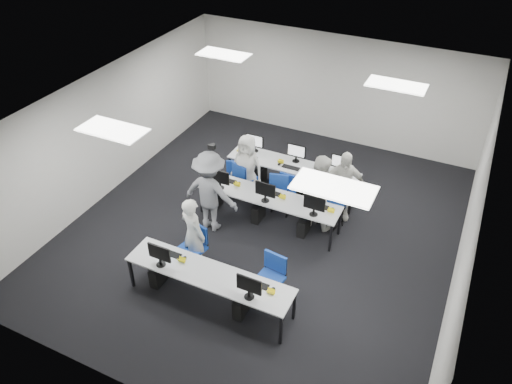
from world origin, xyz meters
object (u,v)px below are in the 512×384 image
at_px(photographer, 210,192).
at_px(chair_5, 245,184).
at_px(student_0, 193,234).
at_px(chair_2, 234,184).
at_px(chair_6, 280,193).
at_px(student_3, 342,186).
at_px(chair_3, 284,200).
at_px(student_1, 319,191).
at_px(chair_7, 334,208).
at_px(chair_1, 269,287).
at_px(chair_4, 332,212).
at_px(chair_0, 193,256).
at_px(desk_mid, 269,198).
at_px(desk_front, 209,276).
at_px(student_2, 247,167).

bearing_deg(photographer, chair_5, -95.79).
bearing_deg(student_0, chair_2, -60.37).
bearing_deg(chair_2, photographer, -105.63).
distance_m(chair_6, student_0, 2.78).
xyz_separation_m(chair_5, student_3, (2.31, 0.18, 0.55)).
bearing_deg(chair_3, chair_6, 138.73).
height_order(chair_5, photographer, photographer).
relative_size(student_1, student_3, 1.03).
relative_size(chair_2, chair_7, 0.84).
relative_size(chair_3, photographer, 0.46).
bearing_deg(chair_7, chair_3, 172.25).
relative_size(chair_7, student_3, 0.58).
distance_m(chair_1, student_1, 2.58).
distance_m(chair_4, photographer, 2.75).
bearing_deg(chair_3, chair_1, -67.97).
height_order(chair_4, chair_6, chair_6).
relative_size(chair_4, student_1, 0.53).
relative_size(chair_0, chair_6, 1.04).
xyz_separation_m(chair_2, chair_7, (2.49, 0.10, 0.05)).
height_order(desk_mid, chair_3, chair_3).
bearing_deg(chair_0, photographer, 115.78).
height_order(desk_mid, student_0, student_0).
height_order(desk_mid, student_3, student_3).
bearing_deg(chair_6, student_1, -30.33).
height_order(chair_3, chair_6, chair_6).
distance_m(desk_mid, student_1, 1.10).
xyz_separation_m(desk_front, chair_3, (0.12, 3.19, -0.40)).
height_order(chair_7, student_2, student_2).
bearing_deg(chair_7, desk_mid, -165.27).
height_order(desk_mid, chair_2, chair_2).
relative_size(chair_1, chair_4, 1.06).
bearing_deg(student_1, chair_3, 0.59).
relative_size(chair_6, student_3, 0.56).
bearing_deg(chair_4, student_0, -118.28).
distance_m(chair_1, chair_4, 2.70).
xyz_separation_m(chair_5, chair_6, (0.89, 0.03, 0.00)).
height_order(chair_6, student_2, student_2).
bearing_deg(chair_2, chair_4, -22.60).
xyz_separation_m(chair_5, student_2, (0.05, 0.02, 0.51)).
bearing_deg(chair_1, student_1, 96.59).
bearing_deg(student_0, chair_7, -108.17).
xyz_separation_m(student_0, student_2, (-0.13, 2.62, -0.02)).
bearing_deg(student_1, chair_4, -140.43).
relative_size(student_0, photographer, 0.87).
distance_m(chair_4, chair_5, 2.22).
height_order(desk_front, chair_2, chair_2).
relative_size(desk_front, photographer, 1.68).
relative_size(desk_mid, chair_4, 3.46).
height_order(chair_5, chair_6, chair_6).
bearing_deg(student_1, desk_front, 81.77).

